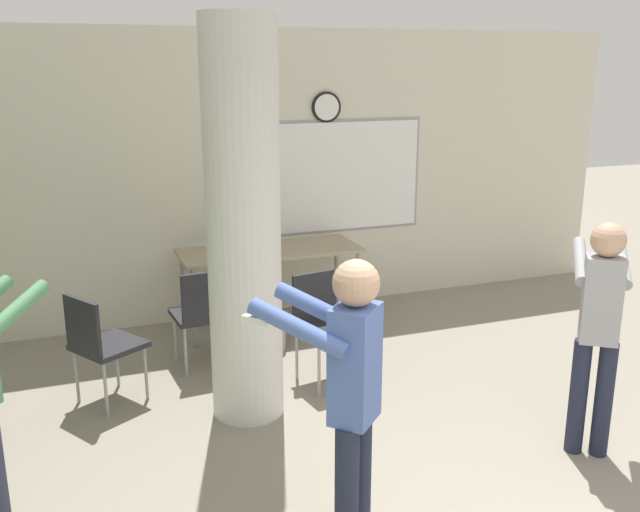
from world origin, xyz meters
The scene contains 10 objects.
wall_back centered at (0.02, 5.06, 1.40)m, with size 8.00×0.15×2.80m.
support_pillar centered at (-0.67, 2.95, 1.40)m, with size 0.52×0.52×2.80m.
folding_table centered at (-0.01, 4.56, 0.72)m, with size 1.70×0.68×0.77m.
bottle_on_table centered at (-0.29, 4.39, 0.87)m, with size 0.08×0.08×0.24m.
waste_bin centered at (-0.20, 4.03, 0.16)m, with size 0.32×0.32×0.31m.
chair_near_pillar centered at (-1.65, 3.42, 0.51)m, with size 0.60×0.60×0.87m.
chair_table_left centered at (-0.82, 3.82, 0.51)m, with size 0.47×0.47×0.87m.
chair_table_front centered at (0.04, 3.26, 0.51)m, with size 0.51×0.51×0.87m.
person_playing_side centered at (1.28, 1.63, 0.91)m, with size 0.56×0.64×1.55m.
person_playing_front centered at (-0.61, 1.17, 0.96)m, with size 0.63×0.63×1.63m.
Camera 1 is at (-1.84, -1.71, 2.51)m, focal length 40.00 mm.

